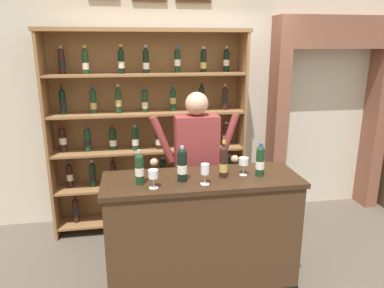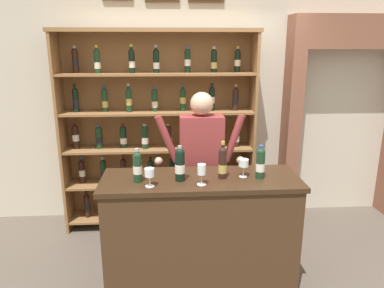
% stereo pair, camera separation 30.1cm
% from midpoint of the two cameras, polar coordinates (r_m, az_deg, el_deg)
% --- Properties ---
extents(ground_plane, '(14.00, 14.00, 0.02)m').
position_cam_midpoint_polar(ground_plane, '(3.50, 4.50, -21.44)').
color(ground_plane, brown).
extents(back_wall, '(12.00, 0.19, 3.38)m').
position_cam_midpoint_polar(back_wall, '(4.36, 2.06, 10.22)').
color(back_wall, beige).
rests_on(back_wall, ground).
extents(wine_shelf, '(2.19, 0.37, 2.25)m').
position_cam_midpoint_polar(wine_shelf, '(4.07, -3.24, 2.65)').
color(wine_shelf, olive).
rests_on(wine_shelf, ground).
extents(archway_doorway, '(1.49, 0.45, 2.41)m').
position_cam_midpoint_polar(archway_doorway, '(4.81, 24.55, 5.94)').
color(archway_doorway, brown).
rests_on(archway_doorway, ground).
extents(tasting_counter, '(1.64, 0.58, 1.03)m').
position_cam_midpoint_polar(tasting_counter, '(3.21, 4.09, -14.01)').
color(tasting_counter, '#422B19').
rests_on(tasting_counter, ground).
extents(shopkeeper, '(0.88, 0.22, 1.66)m').
position_cam_midpoint_polar(shopkeeper, '(3.50, 3.94, -2.06)').
color(shopkeeper, '#2D3347').
rests_on(shopkeeper, ground).
extents(tasting_bottle_riserva, '(0.07, 0.07, 0.28)m').
position_cam_midpoint_polar(tasting_bottle_riserva, '(2.87, -5.69, -3.58)').
color(tasting_bottle_riserva, '#19381E').
rests_on(tasting_bottle_riserva, tasting_counter).
extents(tasting_bottle_prosecco, '(0.08, 0.08, 0.29)m').
position_cam_midpoint_polar(tasting_bottle_prosecco, '(2.88, 1.07, -3.24)').
color(tasting_bottle_prosecco, black).
rests_on(tasting_bottle_prosecco, tasting_counter).
extents(tasting_bottle_chianti, '(0.07, 0.07, 0.32)m').
position_cam_midpoint_polar(tasting_bottle_chianti, '(2.96, 7.79, -2.97)').
color(tasting_bottle_chianti, black).
rests_on(tasting_bottle_chianti, tasting_counter).
extents(tasting_bottle_grappa, '(0.07, 0.07, 0.28)m').
position_cam_midpoint_polar(tasting_bottle_grappa, '(3.02, 13.62, -2.94)').
color(tasting_bottle_grappa, '#19381E').
rests_on(tasting_bottle_grappa, tasting_counter).
extents(wine_glass_left, '(0.08, 0.08, 0.15)m').
position_cam_midpoint_polar(wine_glass_left, '(2.77, -3.68, -4.77)').
color(wine_glass_left, silver).
rests_on(wine_glass_left, tasting_counter).
extents(wine_glass_spare, '(0.07, 0.07, 0.17)m').
position_cam_midpoint_polar(wine_glass_spare, '(2.81, 4.61, -4.31)').
color(wine_glass_spare, silver).
rests_on(wine_glass_spare, tasting_counter).
extents(wine_glass_right, '(0.08, 0.08, 0.15)m').
position_cam_midpoint_polar(wine_glass_right, '(3.02, 11.00, -3.10)').
color(wine_glass_right, silver).
rests_on(wine_glass_right, tasting_counter).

